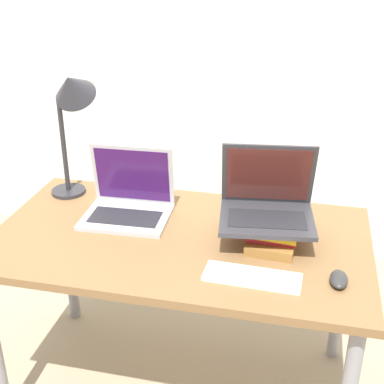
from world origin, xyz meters
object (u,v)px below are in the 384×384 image
object	(u,v)px
book_stack	(272,230)
mouse	(339,279)
desk_lamp	(71,101)
laptop_on_books	(267,204)
laptop_left	(128,203)
wireless_keyboard	(252,277)

from	to	relation	value
book_stack	mouse	xyz separation A→B (m)	(0.23, -0.22, -0.03)
book_stack	desk_lamp	distance (m)	0.90
laptop_on_books	mouse	xyz separation A→B (m)	(0.25, -0.23, -0.12)
laptop_left	desk_lamp	bearing A→B (deg)	158.01
laptop_left	laptop_on_books	world-z (taller)	laptop_on_books
laptop_left	desk_lamp	size ratio (longest dim) A/B	0.60
laptop_left	desk_lamp	world-z (taller)	desk_lamp
wireless_keyboard	desk_lamp	world-z (taller)	desk_lamp
book_stack	wireless_keyboard	distance (m)	0.26
book_stack	laptop_on_books	xyz separation A→B (m)	(-0.03, 0.01, 0.09)
laptop_on_books	mouse	size ratio (longest dim) A/B	3.58
wireless_keyboard	laptop_left	bearing A→B (deg)	148.09
laptop_left	laptop_on_books	distance (m)	0.54
laptop_on_books	desk_lamp	size ratio (longest dim) A/B	0.64
laptop_on_books	mouse	bearing A→B (deg)	-42.41
desk_lamp	laptop_on_books	bearing A→B (deg)	-11.53
laptop_on_books	wireless_keyboard	world-z (taller)	laptop_on_books
book_stack	laptop_left	bearing A→B (deg)	172.77
wireless_keyboard	mouse	size ratio (longest dim) A/B	3.14
book_stack	mouse	distance (m)	0.31
laptop_on_books	desk_lamp	xyz separation A→B (m)	(-0.77, 0.16, 0.27)
laptop_left	laptop_on_books	bearing A→B (deg)	-6.38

